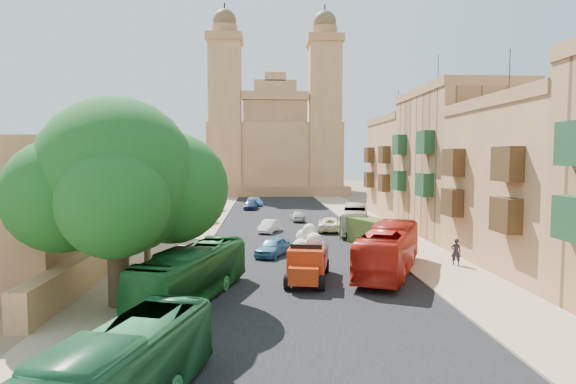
{
  "coord_description": "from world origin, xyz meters",
  "views": [
    {
      "loc": [
        -2.38,
        -19.7,
        7.31
      ],
      "look_at": [
        0.0,
        26.0,
        4.0
      ],
      "focal_mm": 30.0,
      "sensor_mm": 36.0,
      "label": 1
    }
  ],
  "objects": [
    {
      "name": "ground",
      "position": [
        0.0,
        0.0,
        0.0
      ],
      "size": [
        260.0,
        260.0,
        0.0
      ],
      "primitive_type": "plane",
      "color": "brown"
    },
    {
      "name": "road_surface",
      "position": [
        0.0,
        30.0,
        0.01
      ],
      "size": [
        14.0,
        140.0,
        0.01
      ],
      "primitive_type": "cube",
      "color": "black",
      "rests_on": "ground"
    },
    {
      "name": "sidewalk_east",
      "position": [
        9.5,
        30.0,
        0.01
      ],
      "size": [
        5.0,
        140.0,
        0.01
      ],
      "primitive_type": "cube",
      "color": "#9B8066",
      "rests_on": "ground"
    },
    {
      "name": "sidewalk_west",
      "position": [
        -9.5,
        30.0,
        0.01
      ],
      "size": [
        5.0,
        140.0,
        0.01
      ],
      "primitive_type": "cube",
      "color": "#9B8066",
      "rests_on": "ground"
    },
    {
      "name": "kerb_east",
      "position": [
        7.0,
        30.0,
        0.06
      ],
      "size": [
        0.25,
        140.0,
        0.12
      ],
      "primitive_type": "cube",
      "color": "#9B8066",
      "rests_on": "ground"
    },
    {
      "name": "kerb_west",
      "position": [
        -7.0,
        30.0,
        0.06
      ],
      "size": [
        0.25,
        140.0,
        0.12
      ],
      "primitive_type": "cube",
      "color": "#9B8066",
      "rests_on": "ground"
    },
    {
      "name": "townhouse_b",
      "position": [
        15.95,
        11.0,
        5.66
      ],
      "size": [
        9.0,
        14.0,
        14.9
      ],
      "color": "#A6744B",
      "rests_on": "ground"
    },
    {
      "name": "townhouse_c",
      "position": [
        15.95,
        25.0,
        6.91
      ],
      "size": [
        9.0,
        14.0,
        17.4
      ],
      "color": "#B17C50",
      "rests_on": "ground"
    },
    {
      "name": "townhouse_d",
      "position": [
        15.95,
        39.0,
        6.16
      ],
      "size": [
        9.0,
        14.0,
        15.9
      ],
      "color": "#A6744B",
      "rests_on": "ground"
    },
    {
      "name": "west_wall",
      "position": [
        -12.5,
        20.0,
        0.9
      ],
      "size": [
        1.0,
        40.0,
        1.8
      ],
      "primitive_type": "cube",
      "color": "#A6744B",
      "rests_on": "ground"
    },
    {
      "name": "west_building_low",
      "position": [
        -18.0,
        18.0,
        4.2
      ],
      "size": [
        10.0,
        28.0,
        8.4
      ],
      "primitive_type": "cube",
      "color": "#936540",
      "rests_on": "ground"
    },
    {
      "name": "west_building_mid",
      "position": [
        -18.0,
        44.0,
        5.0
      ],
      "size": [
        10.0,
        22.0,
        10.0
      ],
      "primitive_type": "cube",
      "color": "#B17C50",
      "rests_on": "ground"
    },
    {
      "name": "church",
      "position": [
        -0.0,
        78.61,
        9.52
      ],
      "size": [
        28.0,
        22.5,
        36.3
      ],
      "color": "#A6744B",
      "rests_on": "ground"
    },
    {
      "name": "ficus_tree",
      "position": [
        -9.41,
        4.01,
        6.06
      ],
      "size": [
        10.25,
        9.43,
        10.25
      ],
      "color": "#3B2C1D",
      "rests_on": "ground"
    },
    {
      "name": "street_tree_a",
      "position": [
        -10.0,
        12.0,
        2.93
      ],
      "size": [
        2.85,
        2.85,
        4.38
      ],
      "color": "#3B2C1D",
      "rests_on": "ground"
    },
    {
      "name": "street_tree_b",
      "position": [
        -10.0,
        24.0,
        2.89
      ],
      "size": [
        2.82,
        2.82,
        4.33
      ],
      "color": "#3B2C1D",
      "rests_on": "ground"
    },
    {
      "name": "street_tree_c",
      "position": [
        -10.0,
        36.0,
        3.04
      ],
      "size": [
        2.96,
        2.96,
        4.56
      ],
      "color": "#3B2C1D",
      "rests_on": "ground"
    },
    {
      "name": "street_tree_d",
      "position": [
        -10.0,
        48.0,
        2.83
      ],
      "size": [
        2.76,
        2.76,
        4.25
      ],
      "color": "#3B2C1D",
      "rests_on": "ground"
    },
    {
      "name": "red_truck",
      "position": [
        0.27,
        8.29,
        1.45
      ],
      "size": [
        3.14,
        5.91,
        3.29
      ],
      "color": "#B12D0D",
      "rests_on": "ground"
    },
    {
      "name": "olive_pickup",
      "position": [
        6.5,
        20.65,
        1.03
      ],
      "size": [
        4.13,
        5.58,
        2.11
      ],
      "color": "#465921",
      "rests_on": "ground"
    },
    {
      "name": "bus_green_south",
      "position": [
        -6.5,
        -7.11,
        1.31
      ],
      "size": [
        4.65,
        9.62,
        2.61
      ],
      "primitive_type": "imported",
      "rotation": [
        0.0,
        0.0,
        -0.27
      ],
      "color": "#216336",
      "rests_on": "ground"
    },
    {
      "name": "bus_green_north",
      "position": [
        -6.03,
        4.8,
        1.37
      ],
      "size": [
        5.13,
        10.05,
        2.73
      ],
      "primitive_type": "imported",
      "rotation": [
        0.0,
        0.0,
        -0.3
      ],
      "color": "#185E25",
      "rests_on": "ground"
    },
    {
      "name": "bus_red_east",
      "position": [
        5.53,
        9.88,
        1.5
      ],
      "size": [
        6.62,
        10.89,
        3.0
      ],
      "primitive_type": "imported",
      "rotation": [
        0.0,
        0.0,
        2.73
      ],
      "color": "red",
      "rests_on": "ground"
    },
    {
      "name": "bus_cream_east",
      "position": [
        6.5,
        26.1,
        1.35
      ],
      "size": [
        4.18,
        9.95,
        2.7
      ],
      "primitive_type": "imported",
      "rotation": [
        0.0,
        0.0,
        2.94
      ],
      "color": "beige",
      "rests_on": "ground"
    },
    {
      "name": "car_blue_a",
      "position": [
        -1.68,
        15.6,
        0.68
      ],
      "size": [
        3.11,
        4.29,
        1.36
      ],
      "primitive_type": "imported",
      "rotation": [
        0.0,
        0.0,
        -0.43
      ],
      "color": "teal",
      "rests_on": "ground"
    },
    {
      "name": "car_white_a",
      "position": [
        -1.81,
        26.82,
        0.6
      ],
      "size": [
        2.38,
        3.85,
        1.2
      ],
      "primitive_type": "imported",
      "rotation": [
        0.0,
        0.0,
        -0.33
      ],
      "color": "white",
      "rests_on": "ground"
    },
    {
      "name": "car_cream",
      "position": [
        4.22,
        27.29,
        0.69
      ],
      "size": [
        2.93,
        5.23,
        1.38
      ],
      "primitive_type": "imported",
      "rotation": [
        0.0,
        0.0,
        3.01
      ],
      "color": "#FFF2C5",
      "rests_on": "ground"
    },
    {
      "name": "car_dkblue",
      "position": [
        -4.07,
        47.65,
        0.64
      ],
      "size": [
        2.2,
        4.54,
        1.27
      ],
      "primitive_type": "imported",
      "rotation": [
        0.0,
        0.0,
        -0.1
      ],
      "color": "navy",
      "rests_on": "ground"
    },
    {
      "name": "car_white_b",
      "position": [
        1.54,
        34.76,
        0.62
      ],
      "size": [
        1.73,
        3.71,
        1.23
      ],
      "primitive_type": "imported",
      "rotation": [
        0.0,
        0.0,
        3.22
      ],
      "color": "beige",
      "rests_on": "ground"
    },
    {
      "name": "car_blue_b",
      "position": [
        -3.58,
        52.51,
        0.63
      ],
      "size": [
        2.52,
        4.06,
        1.26
      ],
      "primitive_type": "imported",
      "rotation": [
        0.0,
        0.0,
        0.33
      ],
      "color": "teal",
      "rests_on": "ground"
    },
    {
      "name": "pedestrian_a",
      "position": [
        10.66,
        11.82,
        0.91
      ],
      "size": [
        0.75,
        0.58,
        1.83
      ],
      "primitive_type": "imported",
      "rotation": [
        0.0,
        0.0,
        2.9
      ],
      "color": "black",
      "rests_on": "ground"
    },
    {
      "name": "pedestrian_c",
      "position": [
        8.47,
        16.89,
        0.9
      ],
      "size": [
        0.81,
        1.14,
        1.8
      ],
      "primitive_type": "imported",
      "rotation": [
        0.0,
        0.0,
        5.11
      ],
      "color": "#343435",
      "rests_on": "ground"
    }
  ]
}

